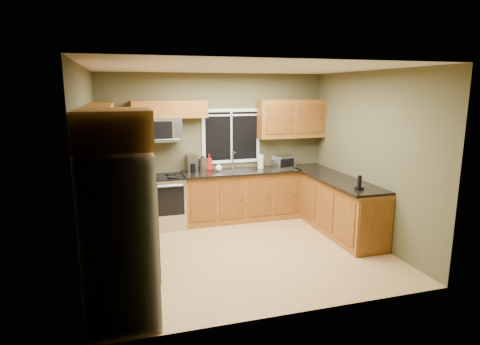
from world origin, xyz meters
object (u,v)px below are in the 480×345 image
coffee_maker (192,164)px  soap_bottle_a (209,162)px  soap_bottle_c (219,167)px  toaster_oven (284,162)px  range (162,201)px  kettle (203,164)px  microwave (159,129)px  cordless_phone (359,186)px  refrigerator (121,236)px  paper_towel_roll (261,161)px

coffee_maker → soap_bottle_a: (0.33, 0.04, 0.00)m
soap_bottle_c → soap_bottle_a: bearing=145.8°
toaster_oven → soap_bottle_c: 1.28m
range → kettle: size_ratio=3.20×
coffee_maker → kettle: size_ratio=1.06×
microwave → soap_bottle_a: 1.11m
coffee_maker → cordless_phone: bearing=-43.3°
refrigerator → cordless_phone: refrigerator is taller
soap_bottle_a → cordless_phone: (1.83, -2.08, -0.08)m
soap_bottle_a → soap_bottle_c: size_ratio=1.97×
soap_bottle_c → kettle: bearing=164.4°
refrigerator → soap_bottle_c: (1.74, 2.87, 0.12)m
soap_bottle_a → range: bearing=-167.2°
microwave → cordless_phone: bearing=-36.3°
toaster_oven → kettle: (-1.55, 0.13, 0.02)m
paper_towel_roll → soap_bottle_a: bearing=175.6°
range → kettle: kettle is taller
toaster_oven → paper_towel_roll: 0.46m
microwave → soap_bottle_c: size_ratio=5.05×
coffee_maker → soap_bottle_c: coffee_maker is taller
coffee_maker → range: bearing=-163.4°
toaster_oven → cordless_phone: 1.97m
range → toaster_oven: bearing=1.3°
kettle → range: bearing=-166.9°
toaster_oven → microwave: bearing=177.9°
toaster_oven → paper_towel_roll: bearing=170.3°
coffee_maker → soap_bottle_a: size_ratio=1.05×
coffee_maker → soap_bottle_c: (0.48, -0.07, -0.07)m
microwave → paper_towel_roll: 1.99m
paper_towel_roll → cordless_phone: 2.18m
range → coffee_maker: size_ratio=3.01×
range → soap_bottle_c: soap_bottle_c is taller
microwave → paper_towel_roll: size_ratio=2.66×
kettle → paper_towel_roll: (1.10, -0.05, -0.01)m
range → microwave: 1.27m
microwave → cordless_phone: (2.73, -2.01, -0.72)m
microwave → coffee_maker: size_ratio=2.44×
cordless_phone → range: bearing=145.6°
soap_bottle_c → refrigerator: bearing=-121.2°
microwave → paper_towel_roll: bearing=-0.2°
toaster_oven → coffee_maker: coffee_maker is taller
microwave → kettle: bearing=3.3°
paper_towel_roll → soap_bottle_a: size_ratio=0.96×
soap_bottle_a → refrigerator: bearing=-118.1°
kettle → cordless_phone: 2.84m
paper_towel_roll → toaster_oven: bearing=-9.7°
toaster_oven → soap_bottle_c: size_ratio=2.89×
refrigerator → soap_bottle_a: (1.59, 2.97, 0.19)m
microwave → coffee_maker: (0.57, 0.03, -0.64)m
refrigerator → toaster_oven: (3.01, 2.82, 0.16)m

